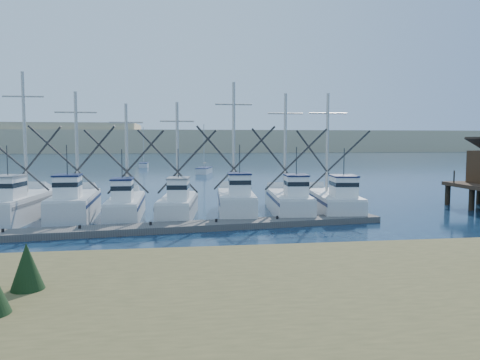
% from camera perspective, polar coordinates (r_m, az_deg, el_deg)
% --- Properties ---
extents(ground, '(500.00, 500.00, 0.00)m').
position_cam_1_polar(ground, '(22.31, 3.34, -9.21)').
color(ground, '#0C1C36').
rests_on(ground, ground).
extents(shore_bank, '(40.00, 10.00, 1.60)m').
position_cam_1_polar(shore_bank, '(12.64, -25.43, -17.07)').
color(shore_bank, '#4C422D').
rests_on(shore_bank, ground).
extents(floating_dock, '(29.77, 5.75, 0.40)m').
position_cam_1_polar(floating_dock, '(28.44, -10.83, -5.81)').
color(floating_dock, '#56524D').
rests_on(floating_dock, ground).
extents(dune_ridge, '(360.00, 60.00, 10.00)m').
position_cam_1_polar(dune_ridge, '(231.24, -7.24, 4.71)').
color(dune_ridge, tan).
rests_on(dune_ridge, ground).
extents(trawler_fleet, '(30.16, 9.05, 10.24)m').
position_cam_1_polar(trawler_fleet, '(33.22, -10.38, -2.91)').
color(trawler_fleet, silver).
rests_on(trawler_fleet, ground).
extents(sailboat_near, '(3.17, 6.04, 8.10)m').
position_cam_1_polar(sailboat_near, '(77.01, -4.39, 1.17)').
color(sailboat_near, silver).
rests_on(sailboat_near, ground).
extents(sailboat_far, '(1.67, 4.77, 8.10)m').
position_cam_1_polar(sailboat_far, '(95.71, -11.65, 1.81)').
color(sailboat_far, silver).
rests_on(sailboat_far, ground).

